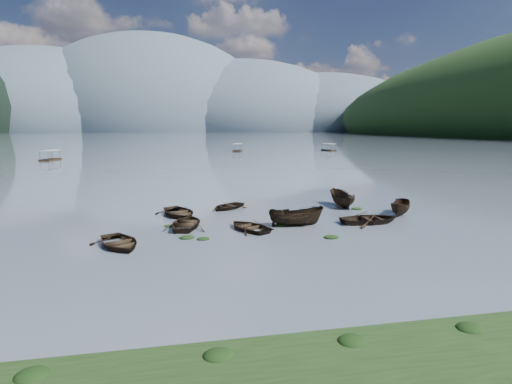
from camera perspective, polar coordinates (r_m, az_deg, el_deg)
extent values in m
plane|color=slate|center=(27.11, 4.89, -8.18)|extent=(2400.00, 2400.00, 0.00)
cube|color=black|center=(15.31, 20.61, -23.27)|extent=(60.00, 6.00, 0.50)
ellipsoid|color=#475666|center=(958.84, -26.53, 7.75)|extent=(520.00, 520.00, 280.00)
ellipsoid|color=#475666|center=(926.41, -14.41, 8.41)|extent=(520.00, 520.00, 340.00)
ellipsoid|color=#475666|center=(936.54, -1.96, 8.69)|extent=(520.00, 520.00, 260.00)
ellipsoid|color=#475666|center=(981.06, 8.60, 8.62)|extent=(520.00, 520.00, 220.00)
imported|color=black|center=(29.18, -18.95, -7.39)|extent=(4.97, 5.62, 0.96)
imported|color=black|center=(33.47, -9.80, -4.91)|extent=(4.33, 5.39, 0.99)
imported|color=black|center=(33.51, 5.73, -4.80)|extent=(4.76, 2.04, 1.80)
imported|color=black|center=(32.10, -0.96, -5.38)|extent=(4.69, 5.18, 0.88)
imported|color=black|center=(35.67, 15.95, -4.26)|extent=(5.25, 3.84, 1.06)
imported|color=black|center=(39.91, 19.92, -3.04)|extent=(3.89, 4.21, 1.61)
imported|color=black|center=(37.66, -10.95, -3.36)|extent=(5.14, 6.00, 1.05)
imported|color=black|center=(40.35, -4.07, -2.38)|extent=(5.00, 4.95, 0.85)
imported|color=black|center=(42.32, 12.08, -2.02)|extent=(1.92, 4.77, 1.82)
ellipsoid|color=black|center=(30.09, -9.82, -6.52)|extent=(1.11, 0.90, 0.24)
ellipsoid|color=black|center=(29.59, -7.55, -6.73)|extent=(0.97, 0.78, 0.21)
ellipsoid|color=black|center=(30.25, 10.69, -6.46)|extent=(1.13, 0.91, 0.25)
ellipsoid|color=black|center=(33.28, 3.50, -4.87)|extent=(1.02, 0.86, 0.23)
ellipsoid|color=black|center=(38.09, 17.27, -3.47)|extent=(1.01, 0.80, 0.21)
ellipsoid|color=black|center=(33.85, -12.25, -4.83)|extent=(0.91, 0.74, 0.19)
ellipsoid|color=black|center=(37.94, 4.03, -3.12)|extent=(1.00, 0.83, 0.21)
ellipsoid|color=black|center=(41.19, 14.19, -2.40)|extent=(1.08, 0.86, 0.24)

